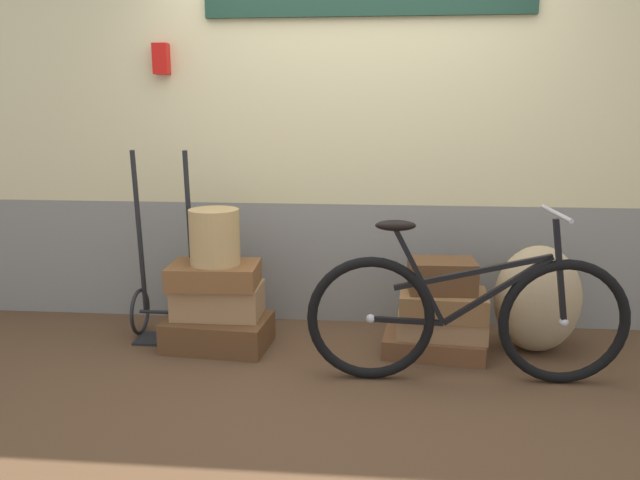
{
  "coord_description": "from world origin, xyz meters",
  "views": [
    {
      "loc": [
        0.18,
        -3.4,
        1.49
      ],
      "look_at": [
        -0.14,
        0.13,
        0.73
      ],
      "focal_mm": 34.23,
      "sensor_mm": 36.0,
      "label": 1
    }
  ],
  "objects_px": {
    "suitcase_2": "(214,275)",
    "suitcase_4": "(442,324)",
    "suitcase_5": "(443,304)",
    "luggage_trolley": "(167,296)",
    "wicker_basket": "(215,237)",
    "suitcase_3": "(434,343)",
    "suitcase_6": "(442,276)",
    "suitcase_1": "(218,300)",
    "burlap_sack": "(537,299)",
    "bicycle": "(466,317)",
    "suitcase_0": "(218,332)"
  },
  "relations": [
    {
      "from": "suitcase_2",
      "to": "suitcase_4",
      "type": "bearing_deg",
      "value": -1.8
    },
    {
      "from": "suitcase_0",
      "to": "suitcase_4",
      "type": "bearing_deg",
      "value": 6.53
    },
    {
      "from": "burlap_sack",
      "to": "bicycle",
      "type": "xyz_separation_m",
      "value": [
        -0.51,
        -0.49,
        0.04
      ]
    },
    {
      "from": "suitcase_3",
      "to": "suitcase_4",
      "type": "height_order",
      "value": "suitcase_4"
    },
    {
      "from": "suitcase_1",
      "to": "suitcase_2",
      "type": "distance_m",
      "value": 0.17
    },
    {
      "from": "suitcase_6",
      "to": "burlap_sack",
      "type": "bearing_deg",
      "value": 5.92
    },
    {
      "from": "bicycle",
      "to": "suitcase_2",
      "type": "bearing_deg",
      "value": 165.44
    },
    {
      "from": "suitcase_2",
      "to": "wicker_basket",
      "type": "xyz_separation_m",
      "value": [
        0.01,
        0.0,
        0.24
      ]
    },
    {
      "from": "suitcase_5",
      "to": "luggage_trolley",
      "type": "relative_size",
      "value": 0.42
    },
    {
      "from": "suitcase_1",
      "to": "suitcase_4",
      "type": "distance_m",
      "value": 1.42
    },
    {
      "from": "suitcase_3",
      "to": "suitcase_4",
      "type": "bearing_deg",
      "value": 24.14
    },
    {
      "from": "suitcase_6",
      "to": "suitcase_0",
      "type": "bearing_deg",
      "value": 179.87
    },
    {
      "from": "suitcase_4",
      "to": "suitcase_6",
      "type": "height_order",
      "value": "suitcase_6"
    },
    {
      "from": "suitcase_1",
      "to": "suitcase_2",
      "type": "bearing_deg",
      "value": -125.59
    },
    {
      "from": "suitcase_0",
      "to": "suitcase_4",
      "type": "relative_size",
      "value": 1.19
    },
    {
      "from": "suitcase_4",
      "to": "wicker_basket",
      "type": "height_order",
      "value": "wicker_basket"
    },
    {
      "from": "wicker_basket",
      "to": "burlap_sack",
      "type": "relative_size",
      "value": 0.52
    },
    {
      "from": "suitcase_2",
      "to": "suitcase_6",
      "type": "bearing_deg",
      "value": -1.66
    },
    {
      "from": "bicycle",
      "to": "suitcase_6",
      "type": "bearing_deg",
      "value": 102.83
    },
    {
      "from": "wicker_basket",
      "to": "burlap_sack",
      "type": "xyz_separation_m",
      "value": [
        2.01,
        0.1,
        -0.38
      ]
    },
    {
      "from": "suitcase_4",
      "to": "suitcase_5",
      "type": "relative_size",
      "value": 1.04
    },
    {
      "from": "suitcase_6",
      "to": "bicycle",
      "type": "bearing_deg",
      "value": -79.1
    },
    {
      "from": "suitcase_5",
      "to": "suitcase_0",
      "type": "bearing_deg",
      "value": -175.13
    },
    {
      "from": "suitcase_2",
      "to": "suitcase_4",
      "type": "height_order",
      "value": "suitcase_2"
    },
    {
      "from": "suitcase_1",
      "to": "wicker_basket",
      "type": "distance_m",
      "value": 0.42
    },
    {
      "from": "suitcase_1",
      "to": "wicker_basket",
      "type": "bearing_deg",
      "value": -100.33
    },
    {
      "from": "suitcase_4",
      "to": "suitcase_5",
      "type": "xyz_separation_m",
      "value": [
        -0.0,
        -0.02,
        0.14
      ]
    },
    {
      "from": "suitcase_2",
      "to": "suitcase_3",
      "type": "bearing_deg",
      "value": -2.39
    },
    {
      "from": "suitcase_3",
      "to": "wicker_basket",
      "type": "distance_m",
      "value": 1.52
    },
    {
      "from": "suitcase_4",
      "to": "suitcase_2",
      "type": "bearing_deg",
      "value": -174.28
    },
    {
      "from": "suitcase_5",
      "to": "suitcase_1",
      "type": "bearing_deg",
      "value": -177.04
    },
    {
      "from": "bicycle",
      "to": "suitcase_1",
      "type": "bearing_deg",
      "value": 164.59
    },
    {
      "from": "suitcase_6",
      "to": "burlap_sack",
      "type": "height_order",
      "value": "burlap_sack"
    },
    {
      "from": "suitcase_2",
      "to": "suitcase_4",
      "type": "relative_size",
      "value": 1.02
    },
    {
      "from": "suitcase_4",
      "to": "luggage_trolley",
      "type": "relative_size",
      "value": 0.44
    },
    {
      "from": "suitcase_4",
      "to": "wicker_basket",
      "type": "distance_m",
      "value": 1.51
    },
    {
      "from": "suitcase_0",
      "to": "luggage_trolley",
      "type": "height_order",
      "value": "luggage_trolley"
    },
    {
      "from": "suitcase_3",
      "to": "bicycle",
      "type": "relative_size",
      "value": 0.35
    },
    {
      "from": "suitcase_1",
      "to": "suitcase_2",
      "type": "xyz_separation_m",
      "value": [
        -0.01,
        -0.02,
        0.17
      ]
    },
    {
      "from": "suitcase_0",
      "to": "burlap_sack",
      "type": "xyz_separation_m",
      "value": [
        2.0,
        0.13,
        0.24
      ]
    },
    {
      "from": "suitcase_1",
      "to": "suitcase_5",
      "type": "relative_size",
      "value": 1.05
    },
    {
      "from": "suitcase_6",
      "to": "suitcase_2",
      "type": "bearing_deg",
      "value": 178.75
    },
    {
      "from": "suitcase_3",
      "to": "burlap_sack",
      "type": "relative_size",
      "value": 0.91
    },
    {
      "from": "luggage_trolley",
      "to": "bicycle",
      "type": "xyz_separation_m",
      "value": [
        1.87,
        -0.52,
        0.1
      ]
    },
    {
      "from": "suitcase_2",
      "to": "wicker_basket",
      "type": "bearing_deg",
      "value": -0.09
    },
    {
      "from": "suitcase_6",
      "to": "burlap_sack",
      "type": "xyz_separation_m",
      "value": [
        0.6,
        0.08,
        -0.16
      ]
    },
    {
      "from": "wicker_basket",
      "to": "bicycle",
      "type": "xyz_separation_m",
      "value": [
        1.5,
        -0.39,
        -0.34
      ]
    },
    {
      "from": "suitcase_0",
      "to": "luggage_trolley",
      "type": "xyz_separation_m",
      "value": [
        -0.38,
        0.16,
        0.18
      ]
    },
    {
      "from": "suitcase_2",
      "to": "suitcase_5",
      "type": "bearing_deg",
      "value": -2.49
    },
    {
      "from": "suitcase_1",
      "to": "suitcase_3",
      "type": "bearing_deg",
      "value": -1.05
    }
  ]
}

